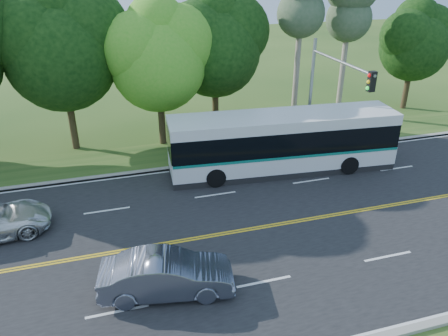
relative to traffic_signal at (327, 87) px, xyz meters
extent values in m
plane|color=#2B4E1A|center=(-6.49, -5.40, -4.67)|extent=(120.00, 120.00, 0.00)
cube|color=black|center=(-6.49, -5.40, -4.66)|extent=(60.00, 14.00, 0.02)
cube|color=gray|center=(-6.49, 1.75, -4.60)|extent=(60.00, 0.30, 0.15)
cube|color=#2B4E1A|center=(-6.49, 3.60, -4.62)|extent=(60.00, 4.00, 0.10)
cube|color=gold|center=(-6.49, -5.48, -4.65)|extent=(57.00, 0.10, 0.00)
cube|color=gold|center=(-6.49, -5.32, -4.65)|extent=(57.00, 0.10, 0.00)
cube|color=silver|center=(-12.49, -8.90, -4.65)|extent=(2.20, 0.12, 0.00)
cube|color=silver|center=(-6.99, -8.90, -4.65)|extent=(2.20, 0.12, 0.00)
cube|color=silver|center=(-1.49, -8.90, -4.65)|extent=(2.20, 0.12, 0.00)
cube|color=silver|center=(-12.49, -1.90, -4.65)|extent=(2.20, 0.12, 0.00)
cube|color=silver|center=(-6.99, -1.90, -4.65)|extent=(2.20, 0.12, 0.00)
cube|color=silver|center=(-1.49, -1.90, -4.65)|extent=(2.20, 0.12, 0.00)
cube|color=silver|center=(4.01, -1.90, -4.65)|extent=(2.20, 0.12, 0.00)
cube|color=silver|center=(-6.49, 1.45, -4.65)|extent=(57.00, 0.12, 0.00)
cylinder|color=#332616|center=(-13.99, 6.60, -2.87)|extent=(0.44, 0.44, 3.60)
sphere|color=black|center=(-13.99, 6.60, 1.24)|extent=(6.60, 6.60, 6.60)
sphere|color=black|center=(-12.51, 6.90, 2.56)|extent=(5.28, 5.28, 5.28)
sphere|color=black|center=(-15.31, 6.40, 2.39)|extent=(4.95, 4.95, 4.95)
sphere|color=black|center=(-13.89, 7.00, 3.71)|extent=(4.29, 4.29, 4.29)
cylinder|color=#332616|center=(-8.49, 5.60, -3.05)|extent=(0.44, 0.44, 3.24)
sphere|color=green|center=(-8.49, 5.60, 0.60)|extent=(5.80, 5.80, 5.80)
sphere|color=green|center=(-7.19, 5.90, 1.76)|extent=(4.64, 4.64, 4.64)
sphere|color=green|center=(-9.65, 5.40, 1.61)|extent=(4.35, 4.35, 4.35)
sphere|color=green|center=(-8.39, 6.00, 2.77)|extent=(3.77, 3.77, 3.77)
cylinder|color=#332616|center=(-4.49, 7.10, -2.96)|extent=(0.44, 0.44, 3.42)
sphere|color=black|center=(-4.49, 7.10, 0.85)|extent=(6.00, 6.00, 6.00)
sphere|color=black|center=(-3.14, 7.40, 2.05)|extent=(4.80, 4.80, 4.80)
sphere|color=black|center=(-5.69, 6.90, 1.90)|extent=(4.50, 4.50, 4.50)
sphere|color=black|center=(-4.39, 7.50, 3.10)|extent=(3.90, 3.90, 3.90)
cylinder|color=gray|center=(1.51, 7.10, 0.23)|extent=(0.40, 0.40, 9.80)
sphere|color=#395434|center=(1.51, 7.10, 3.03)|extent=(3.23, 3.23, 3.23)
cylinder|color=gray|center=(5.51, 7.60, -0.12)|extent=(0.40, 0.40, 9.10)
sphere|color=#395434|center=(5.51, 7.60, 2.48)|extent=(3.23, 3.23, 3.23)
cylinder|color=#332616|center=(11.51, 7.60, -3.14)|extent=(0.44, 0.44, 3.06)
sphere|color=black|center=(11.51, 7.60, 0.21)|extent=(5.20, 5.20, 5.20)
sphere|color=black|center=(12.68, 7.90, 1.25)|extent=(4.16, 4.16, 4.16)
sphere|color=black|center=(10.47, 7.40, 1.12)|extent=(3.90, 3.90, 3.90)
sphere|color=black|center=(11.61, 8.00, 2.16)|extent=(3.38, 3.38, 3.38)
sphere|color=#9F0D31|center=(-3.49, 2.80, -3.92)|extent=(1.50, 1.50, 1.50)
sphere|color=#9F0D31|center=(-2.49, 2.80, -3.92)|extent=(1.50, 1.50, 1.50)
sphere|color=#9F0D31|center=(-1.49, 2.80, -3.92)|extent=(1.50, 1.50, 1.50)
sphere|color=#9F0D31|center=(-0.49, 2.80, -3.92)|extent=(1.50, 1.50, 1.50)
sphere|color=#9F0D31|center=(0.51, 2.80, -3.92)|extent=(1.50, 1.50, 1.50)
sphere|color=#9F0D31|center=(1.51, 2.80, -3.92)|extent=(1.50, 1.50, 1.50)
sphere|color=#9F0D31|center=(2.51, 2.80, -3.92)|extent=(1.50, 1.50, 1.50)
sphere|color=#9F0D31|center=(3.51, 2.80, -3.92)|extent=(1.50, 1.50, 1.50)
sphere|color=#9F0D31|center=(4.51, 2.80, -3.92)|extent=(1.50, 1.50, 1.50)
cube|color=brown|center=(3.51, 2.00, -4.47)|extent=(3.50, 1.40, 0.40)
cylinder|color=gray|center=(0.01, 1.90, -1.17)|extent=(0.20, 0.20, 7.00)
cylinder|color=gray|center=(0.01, -1.10, 1.63)|extent=(0.14, 6.00, 0.14)
cube|color=black|center=(0.01, -3.90, 1.33)|extent=(0.32, 0.28, 0.95)
sphere|color=red|center=(-0.16, -3.90, 1.63)|extent=(0.18, 0.18, 0.18)
sphere|color=yellow|center=(-0.16, -3.90, 1.33)|extent=(0.18, 0.18, 0.18)
sphere|color=#19D833|center=(-0.16, -3.90, 1.03)|extent=(0.18, 0.18, 0.18)
cube|color=silver|center=(-2.54, -0.12, -3.75)|extent=(12.98, 3.78, 1.06)
cube|color=black|center=(-2.54, -0.12, -2.56)|extent=(12.92, 3.81, 1.32)
cube|color=silver|center=(-2.54, -0.12, -1.60)|extent=(12.98, 3.78, 0.60)
cube|color=#0C6D5E|center=(-2.54, -0.12, -3.28)|extent=(12.92, 3.82, 0.15)
cube|color=black|center=(-8.88, 0.41, -2.46)|extent=(0.27, 2.50, 1.82)
cube|color=#19E54C|center=(-8.87, 0.41, -1.43)|extent=(0.19, 1.63, 0.23)
cube|color=black|center=(-2.54, -0.12, -4.46)|extent=(12.97, 3.67, 0.37)
cylinder|color=black|center=(-6.72, -1.05, -4.12)|extent=(1.09, 0.39, 1.07)
cylinder|color=black|center=(-6.51, 1.49, -4.12)|extent=(1.09, 0.39, 1.07)
cylinder|color=black|center=(0.93, -1.69, -4.12)|extent=(1.09, 0.39, 1.07)
cylinder|color=black|center=(1.14, 0.85, -4.12)|extent=(1.09, 0.39, 1.07)
imported|color=slate|center=(-10.61, -8.41, -3.85)|extent=(5.08, 2.52, 1.60)
camera|label=1|loc=(-12.15, -21.00, 6.63)|focal=35.00mm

